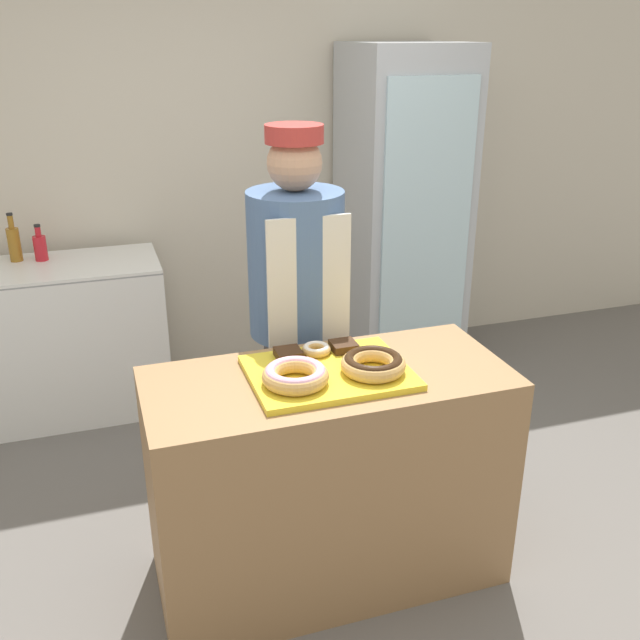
{
  "coord_description": "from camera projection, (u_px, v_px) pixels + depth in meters",
  "views": [
    {
      "loc": [
        -0.76,
        -2.19,
        2.06
      ],
      "look_at": [
        0.0,
        0.1,
        1.07
      ],
      "focal_mm": 40.0,
      "sensor_mm": 36.0,
      "label": 1
    }
  ],
  "objects": [
    {
      "name": "ground_plane",
      "position": [
        328.0,
        569.0,
        2.92
      ],
      "size": [
        14.0,
        14.0,
        0.0
      ],
      "primitive_type": "plane",
      "color": "#66605B"
    },
    {
      "name": "wall_back",
      "position": [
        214.0,
        156.0,
        4.29
      ],
      "size": [
        8.0,
        0.06,
        2.7
      ],
      "color": "beige",
      "rests_on": "ground_plane"
    },
    {
      "name": "display_counter",
      "position": [
        328.0,
        478.0,
        2.76
      ],
      "size": [
        1.34,
        0.6,
        0.89
      ],
      "color": "#997047",
      "rests_on": "ground_plane"
    },
    {
      "name": "serving_tray",
      "position": [
        329.0,
        373.0,
        2.58
      ],
      "size": [
        0.57,
        0.44,
        0.02
      ],
      "color": "yellow",
      "rests_on": "display_counter"
    },
    {
      "name": "donut_light_glaze",
      "position": [
        295.0,
        375.0,
        2.46
      ],
      "size": [
        0.23,
        0.23,
        0.06
      ],
      "color": "tan",
      "rests_on": "serving_tray"
    },
    {
      "name": "donut_chocolate_glaze",
      "position": [
        373.0,
        363.0,
        2.55
      ],
      "size": [
        0.23,
        0.23,
        0.06
      ],
      "color": "tan",
      "rests_on": "serving_tray"
    },
    {
      "name": "donut_mini_center",
      "position": [
        316.0,
        349.0,
        2.7
      ],
      "size": [
        0.11,
        0.11,
        0.04
      ],
      "color": "tan",
      "rests_on": "serving_tray"
    },
    {
      "name": "brownie_back_left",
      "position": [
        288.0,
        354.0,
        2.67
      ],
      "size": [
        0.09,
        0.09,
        0.03
      ],
      "color": "#382111",
      "rests_on": "serving_tray"
    },
    {
      "name": "brownie_back_right",
      "position": [
        344.0,
        346.0,
        2.73
      ],
      "size": [
        0.09,
        0.09,
        0.03
      ],
      "color": "#382111",
      "rests_on": "serving_tray"
    },
    {
      "name": "baker_person",
      "position": [
        297.0,
        318.0,
        3.09
      ],
      "size": [
        0.41,
        0.41,
        1.71
      ],
      "color": "#4C4C51",
      "rests_on": "ground_plane"
    },
    {
      "name": "beverage_fridge",
      "position": [
        402.0,
        215.0,
        4.37
      ],
      "size": [
        0.66,
        0.69,
        1.99
      ],
      "color": "#ADB2B7",
      "rests_on": "ground_plane"
    },
    {
      "name": "chest_freezer",
      "position": [
        76.0,
        338.0,
        4.02
      ],
      "size": [
        0.98,
        0.56,
        0.88
      ],
      "color": "white",
      "rests_on": "ground_plane"
    },
    {
      "name": "bottle_red",
      "position": [
        40.0,
        247.0,
        3.88
      ],
      "size": [
        0.07,
        0.07,
        0.2
      ],
      "color": "red",
      "rests_on": "chest_freezer"
    },
    {
      "name": "bottle_amber",
      "position": [
        14.0,
        243.0,
        3.86
      ],
      "size": [
        0.07,
        0.07,
        0.27
      ],
      "color": "#99661E",
      "rests_on": "chest_freezer"
    }
  ]
}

